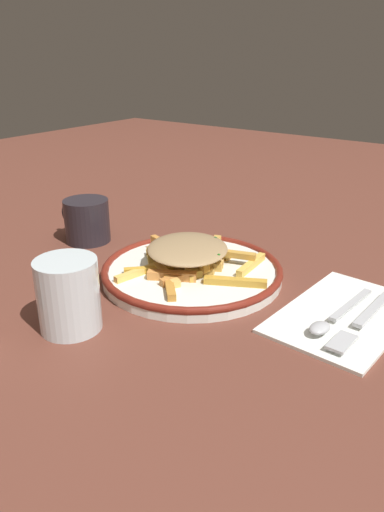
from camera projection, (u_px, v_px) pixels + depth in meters
ground_plane at (192, 278)px, 0.74m from camera, size 2.60×2.60×0.00m
plate at (192, 271)px, 0.73m from camera, size 0.27×0.27×0.02m
fries_heap at (190, 254)px, 0.73m from camera, size 0.22×0.22×0.04m
napkin at (345, 313)px, 0.63m from camera, size 0.15×0.23×0.01m
fork at (364, 319)px, 0.60m from camera, size 0.03×0.18×0.01m
spoon at (333, 318)px, 0.60m from camera, size 0.03×0.15×0.01m
water_glass at (68, 295)px, 0.59m from camera, size 0.08×0.08×0.09m
coffee_mug at (86, 220)px, 0.86m from camera, size 0.10×0.08×0.08m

